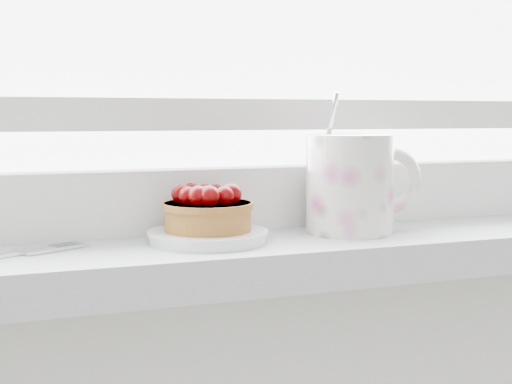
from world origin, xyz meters
name	(u,v)px	position (x,y,z in m)	size (l,w,h in m)	color
saucer	(208,236)	(-0.03, 1.89, 0.95)	(0.12, 0.12, 0.01)	white
raspberry_tart	(208,210)	(-0.03, 1.89, 0.97)	(0.09, 0.09, 0.05)	brown
floral_mug	(353,182)	(0.14, 1.89, 1.00)	(0.14, 0.10, 0.16)	silver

